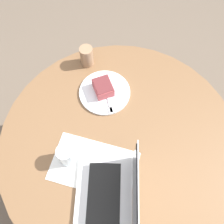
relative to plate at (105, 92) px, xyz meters
The scene contains 9 objects.
ground_plane 0.80m from the plate, 103.86° to the left, with size 12.00×12.00×0.00m, color #6B5B4C.
dining_table 0.31m from the plate, 103.86° to the left, with size 1.09×1.09×0.75m.
paper_document 0.37m from the plate, 81.17° to the left, with size 0.41×0.32×0.00m.
plate is the anchor object (origin of this frame).
cake_slice 0.04m from the plate, 44.14° to the right, with size 0.11×0.12×0.06m.
fork 0.05m from the plate, 110.49° to the left, with size 0.05×0.17×0.00m.
coffee_glass 0.21m from the plate, 65.44° to the right, with size 0.07×0.07×0.11m.
water_glass 0.37m from the plate, 62.68° to the left, with size 0.07×0.07×0.11m.
laptop 0.50m from the plate, 91.81° to the left, with size 0.26×0.36×0.23m.
Camera 1 is at (0.05, 0.40, 1.87)m, focal length 42.00 mm.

